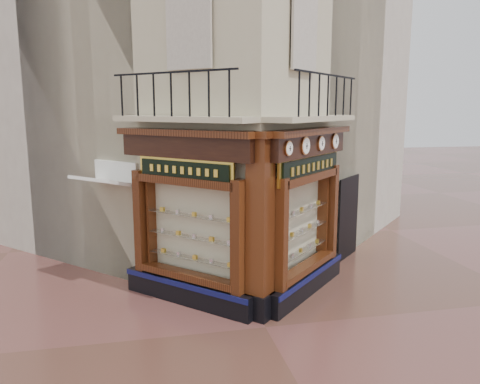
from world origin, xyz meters
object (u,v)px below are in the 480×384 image
object	(u,v)px
clock_d	(335,141)
signboard_left	(184,170)
clock_a	(289,148)
clock_b	(305,146)
awning	(108,285)
clock_c	(321,143)
signboard_right	(311,167)
corner_pilaster	(260,229)

from	to	relation	value
clock_d	signboard_left	xyz separation A→B (m)	(-3.82, -0.74, -0.52)
clock_a	clock_d	size ratio (longest dim) A/B	0.81
clock_b	awning	size ratio (longest dim) A/B	0.27
clock_c	clock_b	bearing A→B (deg)	180.00
clock_b	clock_c	xyz separation A→B (m)	(0.60, 0.60, 0.00)
clock_a	signboard_right	xyz separation A→B (m)	(0.88, 1.04, -0.52)
clock_b	awning	distance (m)	6.12
clock_d	awning	size ratio (longest dim) A/B	0.26
clock_a	clock_d	xyz separation A→B (m)	(1.78, 1.78, 0.00)
clock_d	awning	xyz separation A→B (m)	(-5.68, 0.87, -3.62)
awning	signboard_left	distance (m)	3.96
corner_pilaster	signboard_right	distance (m)	2.12
signboard_left	signboard_right	size ratio (longest dim) A/B	0.85
corner_pilaster	clock_b	distance (m)	2.10
corner_pilaster	signboard_left	world-z (taller)	corner_pilaster
clock_a	clock_d	bearing A→B (deg)	0.00
clock_b	clock_d	xyz separation A→B (m)	(1.21, 1.21, 0.00)
clock_c	awning	world-z (taller)	clock_c
corner_pilaster	signboard_left	distance (m)	2.12
clock_c	signboard_left	world-z (taller)	clock_c
corner_pilaster	awning	size ratio (longest dim) A/B	2.69
clock_c	clock_d	bearing A→B (deg)	0.00
clock_c	signboard_left	distance (m)	3.25
awning	signboard_right	size ratio (longest dim) A/B	0.66
clock_d	corner_pilaster	bearing A→B (deg)	171.63
clock_c	signboard_right	bearing A→B (deg)	159.17
corner_pilaster	clock_d	xyz separation A→B (m)	(2.35, 1.75, 1.67)
clock_a	clock_c	xyz separation A→B (m)	(1.17, 1.17, 0.00)
signboard_right	clock_a	bearing A→B (deg)	-175.34
clock_b	signboard_left	bearing A→B (deg)	124.71
clock_a	clock_b	size ratio (longest dim) A/B	0.79
clock_b	clock_c	distance (m)	0.85
clock_d	clock_a	bearing A→B (deg)	-180.00
clock_b	clock_c	size ratio (longest dim) A/B	1.13
awning	clock_c	bearing A→B (deg)	-151.25
corner_pilaster	signboard_left	bearing A→B (deg)	100.25
clock_c	clock_d	size ratio (longest dim) A/B	0.90
clock_c	clock_a	bearing A→B (deg)	-180.00
corner_pilaster	clock_b	size ratio (longest dim) A/B	9.98
signboard_right	clock_c	bearing A→B (deg)	-20.83
clock_d	clock_b	bearing A→B (deg)	180.00
clock_a	clock_b	bearing A→B (deg)	0.00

